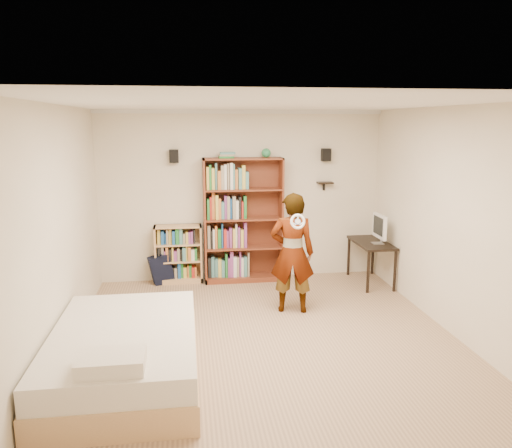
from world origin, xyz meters
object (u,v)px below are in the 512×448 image
at_px(low_bookshelf, 179,254).
at_px(daybed, 125,348).
at_px(tall_bookshelf, 243,220).
at_px(person, 292,253).
at_px(computer_desk, 371,262).

height_order(low_bookshelf, daybed, low_bookshelf).
relative_size(tall_bookshelf, person, 1.22).
height_order(tall_bookshelf, person, tall_bookshelf).
bearing_deg(computer_desk, tall_bookshelf, 168.14).
distance_m(low_bookshelf, person, 2.14).
height_order(tall_bookshelf, computer_desk, tall_bookshelf).
relative_size(low_bookshelf, person, 0.57).
xyz_separation_m(computer_desk, daybed, (-3.51, -2.56, -0.01)).
xyz_separation_m(low_bookshelf, computer_desk, (3.01, -0.46, -0.13)).
bearing_deg(tall_bookshelf, computer_desk, -11.86).
distance_m(daybed, person, 2.59).
distance_m(tall_bookshelf, person, 1.52).
bearing_deg(daybed, tall_bookshelf, 62.80).
height_order(computer_desk, person, person).
xyz_separation_m(computer_desk, person, (-1.49, -1.01, 0.47)).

